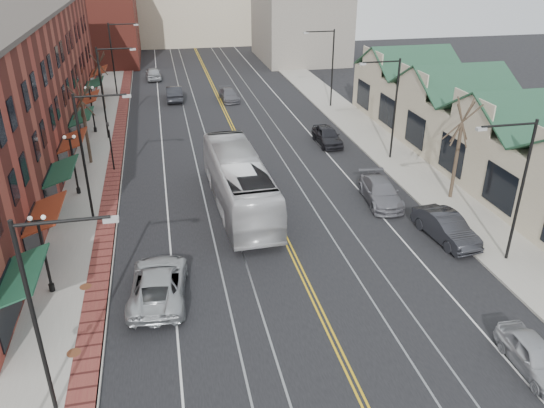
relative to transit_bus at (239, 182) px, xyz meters
name	(u,v)px	position (x,y,z in m)	size (l,w,h in m)	color
ground	(346,365)	(2.00, -15.76, -1.81)	(160.00, 160.00, 0.00)	black
sidewalk_left	(91,193)	(-10.00, 4.24, -1.74)	(4.00, 120.00, 0.15)	gray
sidewalk_right	(406,166)	(14.00, 4.24, -1.74)	(4.00, 120.00, 0.15)	gray
building_right	(479,135)	(20.00, 4.24, 0.49)	(8.00, 36.00, 4.60)	tan
backdrop_left	(87,13)	(-14.00, 54.24, 5.19)	(14.00, 18.00, 14.00)	maroon
backdrop_mid	(190,16)	(2.00, 69.24, 2.69)	(22.00, 14.00, 9.00)	tan
backdrop_right	(300,22)	(17.00, 49.24, 3.69)	(12.00, 16.00, 11.00)	slate
streetlight_l_0	(44,301)	(-9.05, -15.76, 3.21)	(3.33, 0.25, 8.00)	black
streetlight_l_1	(89,145)	(-9.05, 0.24, 3.21)	(3.33, 0.25, 8.00)	black
streetlight_l_2	(106,84)	(-9.05, 16.24, 3.21)	(3.33, 0.25, 8.00)	black
streetlight_l_3	(116,51)	(-9.05, 32.24, 3.21)	(3.33, 0.25, 8.00)	black
streetlight_r_0	(516,178)	(13.05, -9.76, 3.21)	(3.33, 0.25, 8.00)	black
streetlight_r_1	(391,99)	(13.05, 6.24, 3.21)	(3.33, 0.25, 8.00)	black
streetlight_r_2	(329,60)	(13.05, 22.24, 3.21)	(3.33, 0.25, 8.00)	black
lamppost_l_1	(45,256)	(-10.80, -7.76, 0.39)	(0.84, 0.28, 4.27)	black
lamppost_l_2	(74,166)	(-10.80, 4.24, 0.39)	(0.84, 0.28, 4.27)	black
lamppost_l_3	(92,110)	(-10.80, 18.24, 0.39)	(0.84, 0.28, 4.27)	black
tree_left_near	(85,122)	(-10.50, 10.24, 1.70)	(1.78, 1.37, 6.48)	#382B21
tree_left_far	(101,79)	(-10.50, 26.24, 1.46)	(1.66, 1.28, 6.02)	#382B21
tree_right_mid	(458,148)	(14.50, -1.76, 1.94)	(1.90, 1.46, 6.93)	#382B21
manhole_mid	(74,353)	(-9.20, -12.76, -1.65)	(0.60, 0.60, 0.02)	#592D19
manhole_far	(86,287)	(-9.20, -7.76, -1.65)	(0.60, 0.60, 0.02)	#592D19
traffic_signal	(110,143)	(-8.60, 8.24, 0.54)	(0.18, 0.15, 3.80)	black
transit_bus	(239,182)	(0.00, 0.00, 0.00)	(3.04, 13.00, 3.62)	silver
parked_suv	(159,283)	(-5.50, -9.22, -1.00)	(2.68, 5.81, 1.62)	#A9ACB0
parked_car_a	(534,356)	(9.50, -17.53, -1.14)	(1.59, 3.95, 1.35)	#ADAFB5
parked_car_b	(446,227)	(11.30, -6.89, -1.00)	(1.72, 4.92, 1.62)	#222328
parked_car_c	(380,192)	(9.50, -1.25, -1.05)	(2.14, 5.27, 1.53)	slate
parked_car_d	(327,136)	(9.50, 10.79, -1.02)	(1.87, 4.64, 1.58)	black
distant_car_left	(174,93)	(-3.00, 28.56, -0.99)	(1.74, 4.98, 1.64)	black
distant_car_right	(229,95)	(3.03, 27.17, -1.16)	(1.82, 4.48, 1.30)	#5A5A61
distant_car_far	(153,73)	(-5.21, 39.67, -1.01)	(1.89, 4.69, 1.60)	#9DA0A4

